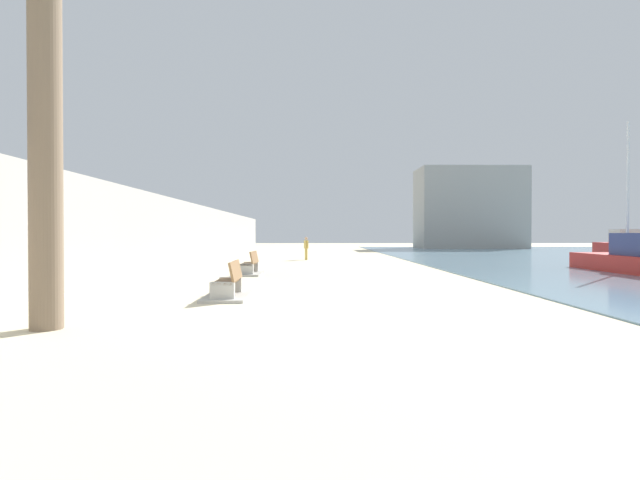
{
  "coord_description": "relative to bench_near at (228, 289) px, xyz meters",
  "views": [
    {
      "loc": [
        -0.02,
        -10.07,
        1.69
      ],
      "look_at": [
        0.42,
        16.79,
        1.35
      ],
      "focal_mm": 26.96,
      "sensor_mm": 36.0,
      "label": 1
    }
  ],
  "objects": [
    {
      "name": "bench_near",
      "position": [
        0.0,
        0.0,
        0.0
      ],
      "size": [
        1.14,
        2.12,
        0.98
      ],
      "color": "#ADAAA3",
      "rests_on": "ground"
    },
    {
      "name": "ground_plane",
      "position": [
        2.24,
        15.44,
        -0.23
      ],
      "size": [
        120.0,
        120.0,
        0.0
      ],
      "primitive_type": "plane",
      "color": "beige"
    },
    {
      "name": "seawall",
      "position": [
        -5.26,
        15.44,
        1.53
      ],
      "size": [
        0.8,
        64.0,
        3.52
      ],
      "primitive_type": "cube",
      "color": "#ADAAA3",
      "rests_on": "ground"
    },
    {
      "name": "person_walking",
      "position": [
        1.83,
        18.6,
        0.63
      ],
      "size": [
        0.3,
        0.49,
        1.51
      ],
      "color": "gold",
      "rests_on": "ground"
    },
    {
      "name": "boat_far_left",
      "position": [
        19.64,
        13.79,
        0.54
      ],
      "size": [
        2.9,
        4.41,
        1.91
      ],
      "color": "red",
      "rests_on": "water_bay"
    },
    {
      "name": "bench_far",
      "position": [
        -0.39,
        7.31,
        0.0
      ],
      "size": [
        1.16,
        2.13,
        0.98
      ],
      "color": "#ADAAA3",
      "rests_on": "ground"
    },
    {
      "name": "boat_mid_bay",
      "position": [
        16.09,
        7.66,
        0.43
      ],
      "size": [
        2.33,
        6.66,
        6.59
      ],
      "color": "red",
      "rests_on": "water_bay"
    },
    {
      "name": "harbor_building",
      "position": [
        20.68,
        43.44,
        4.45
      ],
      "size": [
        12.0,
        6.0,
        9.38
      ],
      "primitive_type": "cube",
      "color": "#9E9E99",
      "rests_on": "ground"
    }
  ]
}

